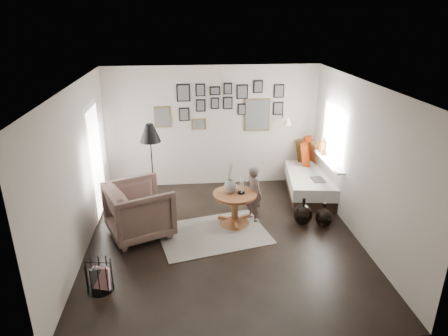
{
  "coord_description": "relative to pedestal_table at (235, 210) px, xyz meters",
  "views": [
    {
      "loc": [
        -0.59,
        -5.84,
        3.6
      ],
      "look_at": [
        0.05,
        0.5,
        1.1
      ],
      "focal_mm": 32.0,
      "sensor_mm": 36.0,
      "label": 1
    }
  ],
  "objects": [
    {
      "name": "candles",
      "position": [
        0.11,
        0.0,
        0.47
      ],
      "size": [
        0.13,
        0.13,
        0.29
      ],
      "color": "black",
      "rests_on": "pedestal_table"
    },
    {
      "name": "magazine_basket",
      "position": [
        -2.08,
        -1.64,
        -0.07
      ],
      "size": [
        0.39,
        0.39,
        0.44
      ],
      "rotation": [
        0.0,
        0.0,
        -0.14
      ],
      "color": "black",
      "rests_on": "ground"
    },
    {
      "name": "gallery_wall",
      "position": [
        0.04,
        1.88,
        1.46
      ],
      "size": [
        2.74,
        0.03,
        1.08
      ],
      "color": "brown",
      "rests_on": "wall_back"
    },
    {
      "name": "armchair_cushion",
      "position": [
        -1.63,
        -0.14,
        0.2
      ],
      "size": [
        0.55,
        0.55,
        0.19
      ],
      "primitive_type": "cube",
      "rotation": [
        -0.21,
        0.0,
        0.37
      ],
      "color": "beige",
      "rests_on": "armchair"
    },
    {
      "name": "window_right",
      "position": [
        1.93,
        0.84,
        0.65
      ],
      "size": [
        0.15,
        1.32,
        1.3
      ],
      "color": "white",
      "rests_on": "wall_right"
    },
    {
      "name": "vase",
      "position": [
        -0.08,
        0.02,
        0.5
      ],
      "size": [
        0.22,
        0.22,
        0.55
      ],
      "color": "black",
      "rests_on": "pedestal_table"
    },
    {
      "name": "door_left",
      "position": [
        -2.48,
        0.7,
        0.77
      ],
      "size": [
        0.0,
        2.14,
        2.14
      ],
      "color": "white",
      "rests_on": "wall_left"
    },
    {
      "name": "wall_sconce",
      "position": [
        1.31,
        1.63,
        1.18
      ],
      "size": [
        0.18,
        0.36,
        0.16
      ],
      "color": "white",
      "rests_on": "wall_back"
    },
    {
      "name": "pedestal_table",
      "position": [
        0.0,
        0.0,
        0.0
      ],
      "size": [
        0.78,
        0.78,
        0.61
      ],
      "rotation": [
        0.0,
        0.0,
        0.27
      ],
      "color": "brown",
      "rests_on": "ground"
    },
    {
      "name": "ground",
      "position": [
        -0.24,
        -0.5,
        -0.28
      ],
      "size": [
        4.8,
        4.8,
        0.0
      ],
      "primitive_type": "plane",
      "color": "black",
      "rests_on": "ground"
    },
    {
      "name": "rug",
      "position": [
        -0.41,
        -0.32,
        -0.28
      ],
      "size": [
        2.07,
        1.66,
        0.01
      ],
      "primitive_type": "cube",
      "rotation": [
        0.0,
        0.0,
        0.23
      ],
      "color": "beige",
      "rests_on": "ground"
    },
    {
      "name": "wall_right",
      "position": [
        2.01,
        -0.5,
        1.02
      ],
      "size": [
        0.0,
        4.8,
        4.8
      ],
      "primitive_type": "plane",
      "rotation": [
        1.57,
        0.0,
        -1.57
      ],
      "color": "#A79D92",
      "rests_on": "ground"
    },
    {
      "name": "daybed",
      "position": [
        1.76,
        1.37,
        0.04
      ],
      "size": [
        1.22,
        2.25,
        1.06
      ],
      "rotation": [
        0.0,
        0.0,
        -0.15
      ],
      "color": "black",
      "rests_on": "ground"
    },
    {
      "name": "wall_front",
      "position": [
        -0.24,
        -2.9,
        1.02
      ],
      "size": [
        4.5,
        0.0,
        4.5
      ],
      "primitive_type": "plane",
      "rotation": [
        -1.57,
        0.0,
        0.0
      ],
      "color": "#A79D92",
      "rests_on": "ground"
    },
    {
      "name": "floor_lamp",
      "position": [
        -1.48,
        0.84,
        1.17
      ],
      "size": [
        0.39,
        0.39,
        1.69
      ],
      "rotation": [
        0.0,
        0.0,
        0.28
      ],
      "color": "black",
      "rests_on": "ground"
    },
    {
      "name": "magazine_on_daybed",
      "position": [
        1.76,
        0.72,
        0.21
      ],
      "size": [
        0.25,
        0.33,
        0.02
      ],
      "primitive_type": "cube",
      "rotation": [
        0.0,
        0.0,
        0.03
      ],
      "color": "black",
      "rests_on": "daybed"
    },
    {
      "name": "child",
      "position": [
        0.37,
        0.13,
        0.25
      ],
      "size": [
        0.39,
        0.46,
        1.06
      ],
      "primitive_type": "imported",
      "rotation": [
        0.0,
        0.0,
        2.0
      ],
      "color": "#544342",
      "rests_on": "ground"
    },
    {
      "name": "wall_left",
      "position": [
        -2.49,
        -0.5,
        1.02
      ],
      "size": [
        0.0,
        4.8,
        4.8
      ],
      "primitive_type": "plane",
      "rotation": [
        1.57,
        0.0,
        1.57
      ],
      "color": "#A79D92",
      "rests_on": "ground"
    },
    {
      "name": "armchair",
      "position": [
        -1.66,
        -0.19,
        0.18
      ],
      "size": [
        1.32,
        1.31,
        0.93
      ],
      "primitive_type": "imported",
      "rotation": [
        0.0,
        0.0,
        1.97
      ],
      "color": "brown",
      "rests_on": "ground"
    },
    {
      "name": "demijohn_small",
      "position": [
        1.57,
        -0.26,
        -0.11
      ],
      "size": [
        0.3,
        0.3,
        0.47
      ],
      "color": "black",
      "rests_on": "ground"
    },
    {
      "name": "demijohn_large",
      "position": [
        1.22,
        -0.14,
        -0.08
      ],
      "size": [
        0.34,
        0.34,
        0.51
      ],
      "color": "black",
      "rests_on": "ground"
    },
    {
      "name": "ceiling",
      "position": [
        -0.24,
        -0.5,
        2.32
      ],
      "size": [
        4.8,
        4.8,
        0.0
      ],
      "primitive_type": "plane",
      "rotation": [
        3.14,
        0.0,
        0.0
      ],
      "color": "white",
      "rests_on": "wall_back"
    },
    {
      "name": "wall_back",
      "position": [
        -0.24,
        1.9,
        1.02
      ],
      "size": [
        4.5,
        0.0,
        4.5
      ],
      "primitive_type": "plane",
      "rotation": [
        1.57,
        0.0,
        0.0
      ],
      "color": "#A79D92",
      "rests_on": "ground"
    }
  ]
}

